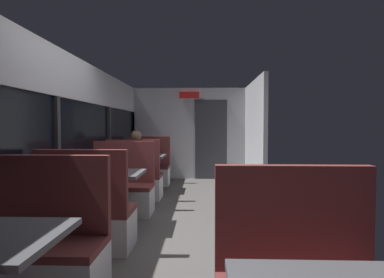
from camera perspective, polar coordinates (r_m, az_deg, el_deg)
name	(u,v)px	position (r m, az deg, el deg)	size (l,w,h in m)	color
ground_plane	(174,237)	(3.97, -3.24, -17.44)	(3.30, 9.20, 0.02)	#514F4C
carriage_window_panel_left	(55,145)	(4.14, -23.70, -1.00)	(0.09, 8.48, 2.30)	#B2B2B7
carriage_end_bulkhead	(192,134)	(7.93, -0.06, 0.93)	(2.90, 0.11, 2.30)	#B2B2B7
carriage_aisle_panel_right	(254,135)	(6.82, 11.34, 0.75)	(0.08, 2.40, 2.30)	#B2B2B7
bench_near_window_facing_entry	(43,256)	(2.83, -25.61, -18.76)	(0.95, 0.50, 1.10)	silver
dining_table_mid_window	(107,180)	(4.22, -15.21, -7.22)	(0.90, 0.70, 0.74)	#9E9EA3
bench_mid_window_facing_end	(88,220)	(3.65, -18.51, -13.81)	(0.95, 0.50, 1.10)	silver
bench_mid_window_facing_entry	(122,192)	(4.94, -12.74, -9.47)	(0.95, 0.50, 1.10)	silver
dining_table_far_window	(142,160)	(6.48, -9.05, -3.84)	(0.90, 0.70, 0.74)	#9E9EA3
bench_far_window_facing_end	(135,181)	(5.84, -10.36, -7.61)	(0.95, 0.50, 1.10)	silver
bench_far_window_facing_entry	(148,170)	(7.20, -7.96, -5.71)	(0.95, 0.50, 1.10)	silver
seated_passenger	(136,169)	(5.88, -10.22, -5.48)	(0.47, 0.55, 1.26)	#26262D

